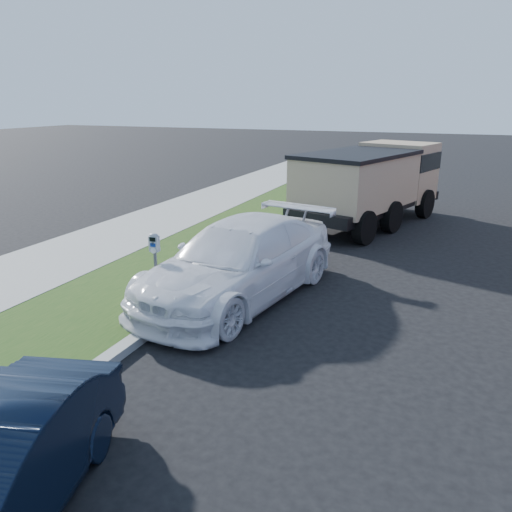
% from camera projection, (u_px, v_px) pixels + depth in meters
% --- Properties ---
extents(ground, '(120.00, 120.00, 0.00)m').
position_uv_depth(ground, '(307.00, 333.00, 8.99)').
color(ground, black).
rests_on(ground, ground).
extents(streetside, '(6.12, 50.00, 0.15)m').
position_uv_depth(streetside, '(121.00, 261.00, 12.76)').
color(streetside, gray).
rests_on(streetside, ground).
extents(parking_meter, '(0.21, 0.16, 1.42)m').
position_uv_depth(parking_meter, '(155.00, 253.00, 9.76)').
color(parking_meter, '#3F4247').
rests_on(parking_meter, ground).
extents(white_wagon, '(3.19, 5.86, 1.61)m').
position_uv_depth(white_wagon, '(240.00, 260.00, 10.47)').
color(white_wagon, white).
rests_on(white_wagon, ground).
extents(dump_truck, '(4.22, 6.93, 2.56)m').
position_uv_depth(dump_truck, '(372.00, 180.00, 16.72)').
color(dump_truck, black).
rests_on(dump_truck, ground).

